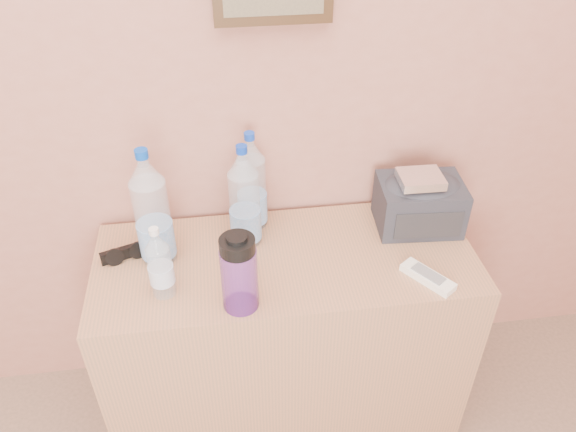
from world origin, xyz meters
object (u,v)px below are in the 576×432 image
(pet_large_a, at_px, (152,213))
(foil_packet, at_px, (420,179))
(pet_large_c, at_px, (245,201))
(ac_remote, at_px, (428,277))
(toiletry_bag, at_px, (420,202))
(nalgene_bottle, at_px, (239,272))
(sunglasses, at_px, (126,252))
(dresser, at_px, (286,337))
(pet_small, at_px, (160,266))
(pet_large_b, at_px, (252,185))

(pet_large_a, bearing_deg, foil_packet, 1.97)
(pet_large_c, xyz_separation_m, ac_remote, (0.47, -0.24, -0.13))
(toiletry_bag, bearing_deg, pet_large_a, -172.47)
(nalgene_bottle, distance_m, sunglasses, 0.40)
(nalgene_bottle, bearing_deg, dresser, 49.91)
(pet_small, xyz_separation_m, ac_remote, (0.71, -0.05, -0.08))
(sunglasses, bearing_deg, pet_small, -73.16)
(dresser, xyz_separation_m, pet_large_a, (-0.36, 0.05, 0.50))
(pet_small, xyz_separation_m, sunglasses, (-0.11, 0.16, -0.08))
(pet_small, height_order, sunglasses, pet_small)
(pet_large_b, bearing_deg, toiletry_bag, -8.77)
(nalgene_bottle, distance_m, foil_packet, 0.60)
(pet_large_b, xyz_separation_m, ac_remote, (0.45, -0.32, -0.13))
(dresser, height_order, pet_small, pet_small)
(pet_large_c, height_order, foil_packet, pet_large_c)
(pet_large_a, height_order, pet_large_c, pet_large_a)
(dresser, distance_m, ac_remote, 0.53)
(foil_packet, bearing_deg, toiletry_bag, 48.61)
(sunglasses, relative_size, toiletry_bag, 0.57)
(dresser, height_order, sunglasses, sunglasses)
(ac_remote, bearing_deg, pet_large_c, -152.23)
(dresser, bearing_deg, toiletry_bag, 13.34)
(pet_large_c, bearing_deg, sunglasses, -175.03)
(pet_large_a, relative_size, ac_remote, 2.29)
(nalgene_bottle, bearing_deg, pet_large_c, 82.29)
(nalgene_bottle, bearing_deg, pet_small, 159.85)
(sunglasses, bearing_deg, ac_remote, -33.22)
(pet_large_b, distance_m, sunglasses, 0.41)
(nalgene_bottle, bearing_deg, foil_packet, 24.39)
(dresser, bearing_deg, pet_large_b, 113.86)
(ac_remote, bearing_deg, toiletry_bag, 133.43)
(nalgene_bottle, relative_size, foil_packet, 1.83)
(dresser, relative_size, pet_large_c, 3.41)
(pet_large_a, xyz_separation_m, foil_packet, (0.76, 0.03, 0.03))
(dresser, xyz_separation_m, pet_large_c, (-0.10, 0.09, 0.48))
(toiletry_bag, relative_size, foil_packet, 1.99)
(nalgene_bottle, height_order, ac_remote, nalgene_bottle)
(pet_large_c, relative_size, nalgene_bottle, 1.41)
(pet_large_a, xyz_separation_m, pet_small, (0.02, -0.15, -0.06))
(pet_large_a, distance_m, toiletry_bag, 0.78)
(pet_large_a, bearing_deg, pet_small, -82.68)
(pet_large_b, bearing_deg, pet_large_c, -108.42)
(ac_remote, xyz_separation_m, toiletry_bag, (0.05, 0.24, 0.07))
(pet_small, xyz_separation_m, toiletry_bag, (0.75, 0.19, -0.01))
(dresser, distance_m, pet_large_a, 0.61)
(pet_large_b, relative_size, toiletry_bag, 1.27)
(dresser, relative_size, sunglasses, 7.70)
(pet_small, bearing_deg, pet_large_c, 38.81)
(dresser, height_order, ac_remote, ac_remote)
(pet_small, relative_size, sunglasses, 1.52)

